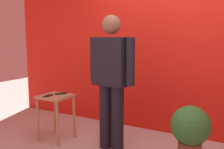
# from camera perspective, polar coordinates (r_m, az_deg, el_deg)

# --- Properties ---
(back_wall_red) EXTENTS (5.82, 0.12, 2.88)m
(back_wall_red) POSITION_cam_1_polar(r_m,az_deg,el_deg) (3.90, 12.74, 8.10)
(back_wall_red) COLOR red
(back_wall_red) RESTS_ON ground_plane
(standing_person) EXTENTS (0.68, 0.29, 1.70)m
(standing_person) POSITION_cam_1_polar(r_m,az_deg,el_deg) (3.22, -0.12, -0.38)
(standing_person) COLOR black
(standing_person) RESTS_ON ground_plane
(side_table) EXTENTS (0.41, 0.41, 0.64)m
(side_table) POSITION_cam_1_polar(r_m,az_deg,el_deg) (3.71, -12.28, -6.56)
(side_table) COLOR tan
(side_table) RESTS_ON ground_plane
(cell_phone) EXTENTS (0.08, 0.15, 0.01)m
(cell_phone) POSITION_cam_1_polar(r_m,az_deg,el_deg) (3.65, -13.86, -4.57)
(cell_phone) COLOR black
(cell_phone) RESTS_ON side_table
(tv_remote) EXTENTS (0.13, 0.17, 0.02)m
(tv_remote) POSITION_cam_1_polar(r_m,az_deg,el_deg) (3.73, -11.19, -4.13)
(tv_remote) COLOR black
(tv_remote) RESTS_ON side_table
(potted_plant) EXTENTS (0.44, 0.44, 0.69)m
(potted_plant) POSITION_cam_1_polar(r_m,az_deg,el_deg) (3.06, 16.88, -11.75)
(potted_plant) COLOR brown
(potted_plant) RESTS_ON ground_plane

